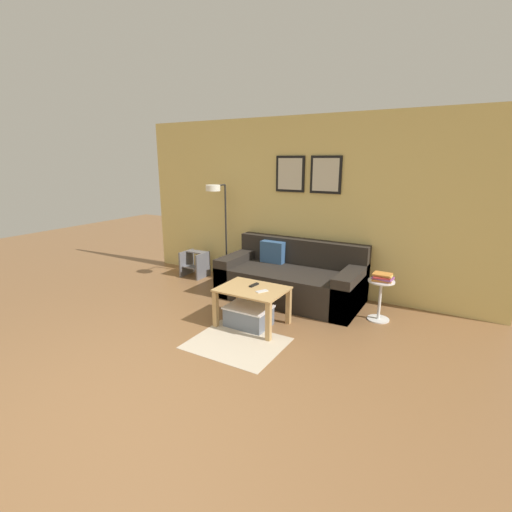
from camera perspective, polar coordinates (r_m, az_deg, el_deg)
ground_plane at (r=3.34m, az=-20.82°, el=-22.00°), size 16.00×16.00×0.00m
wall_back at (r=5.60m, az=6.86°, el=7.78°), size 5.60×0.09×2.55m
area_rug at (r=4.16m, az=-2.99°, el=-13.22°), size 1.00×0.83×0.01m
couch at (r=5.32m, az=5.42°, el=-3.59°), size 1.98×0.97×0.81m
coffee_table at (r=4.43m, az=-0.57°, el=-6.19°), size 0.79×0.59×0.47m
storage_bin at (r=4.51m, az=-1.14°, el=-9.17°), size 0.53×0.39×0.25m
floor_lamp at (r=5.88m, az=-5.88°, el=6.94°), size 0.23×0.54×1.57m
side_table at (r=4.83m, az=18.55°, el=-5.93°), size 0.32×0.32×0.51m
book_stack at (r=4.74m, az=18.89°, el=-3.11°), size 0.26×0.22×0.09m
remote_control at (r=4.48m, az=-0.31°, el=-4.48°), size 0.06×0.15×0.02m
cell_phone at (r=4.29m, az=0.92°, el=-5.43°), size 0.12×0.15×0.01m
step_stool at (r=6.39m, az=-9.41°, el=-1.11°), size 0.39×0.36×0.43m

